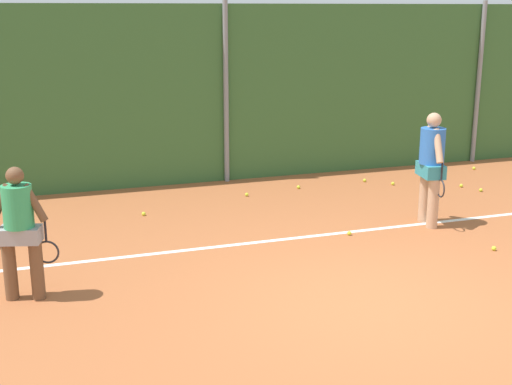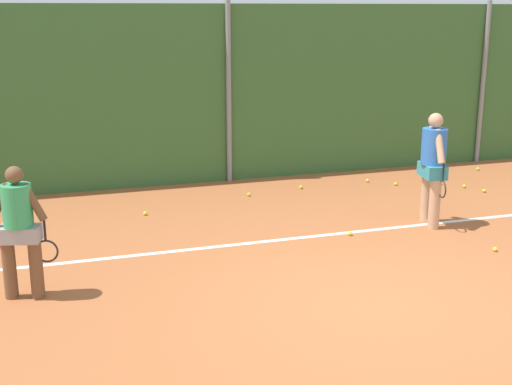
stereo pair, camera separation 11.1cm
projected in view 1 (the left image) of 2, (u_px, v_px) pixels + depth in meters
The scene contains 19 objects.
ground_plane at pixel (313, 251), 9.76m from camera, with size 30.77×30.77×0.00m, color #A85B33.
hedge_fence_backdrop at pixel (224, 94), 13.45m from camera, with size 20.00×0.25×3.42m, color #386633.
fence_post_center at pixel (226, 93), 13.28m from camera, with size 0.10×0.10×3.50m, color gray.
fence_post_right at pixel (479, 83), 15.06m from camera, with size 0.10×0.10×3.50m, color gray.
court_baseline_paint at pixel (297, 238), 10.31m from camera, with size 14.62×0.10×0.01m, color white.
player_foreground_near at pixel (20, 227), 7.94m from camera, with size 0.75×0.40×1.60m.
player_midcourt at pixel (431, 163), 10.71m from camera, with size 0.39×0.82×1.79m.
tennis_ball_0 at pixel (481, 190), 12.91m from camera, with size 0.07×0.07×0.07m, color #CCDB33.
tennis_ball_2 at pixel (440, 171), 14.40m from camera, with size 0.07×0.07×0.07m, color #CCDB33.
tennis_ball_3 at pixel (461, 186), 13.23m from camera, with size 0.07×0.07×0.07m, color #CCDB33.
tennis_ball_4 at pixel (299, 187), 13.12m from camera, with size 0.07×0.07×0.07m, color #CCDB33.
tennis_ball_5 at pixel (494, 248), 9.77m from camera, with size 0.07×0.07×0.07m, color #CCDB33.
tennis_ball_6 at pixel (393, 184), 13.39m from camera, with size 0.07×0.07×0.07m, color #CCDB33.
tennis_ball_7 at pixel (438, 182), 13.49m from camera, with size 0.07×0.07×0.07m, color #CCDB33.
tennis_ball_8 at pixel (474, 168), 14.67m from camera, with size 0.07×0.07×0.07m, color #CCDB33.
tennis_ball_9 at pixel (365, 180), 13.64m from camera, with size 0.07×0.07×0.07m, color #CCDB33.
tennis_ball_10 at pixel (144, 214), 11.42m from camera, with size 0.07×0.07×0.07m, color #CCDB33.
tennis_ball_12 at pixel (349, 233), 10.43m from camera, with size 0.07×0.07×0.07m, color #CCDB33.
tennis_ball_13 at pixel (247, 195), 12.60m from camera, with size 0.07×0.07×0.07m, color #CCDB33.
Camera 1 is at (-3.72, -6.59, 3.33)m, focal length 48.25 mm.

